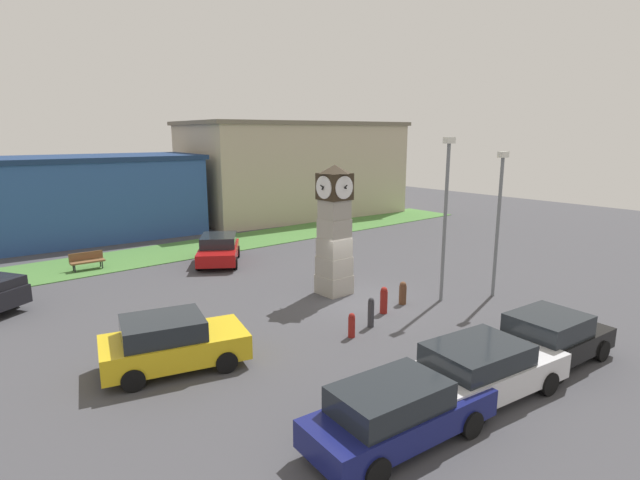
# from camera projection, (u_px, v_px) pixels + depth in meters

# --- Properties ---
(ground_plane) EXTENTS (72.25, 72.25, 0.00)m
(ground_plane) POSITION_uv_depth(u_px,v_px,m) (362.00, 302.00, 20.49)
(ground_plane) COLOR #424247
(clock_tower) EXTENTS (1.50, 1.56, 5.51)m
(clock_tower) POSITION_uv_depth(u_px,v_px,m) (334.00, 232.00, 21.00)
(clock_tower) COLOR #9E998F
(clock_tower) RESTS_ON ground_plane
(bollard_near_tower) EXTENTS (0.24, 0.24, 0.86)m
(bollard_near_tower) POSITION_uv_depth(u_px,v_px,m) (352.00, 325.00, 16.84)
(bollard_near_tower) COLOR maroon
(bollard_near_tower) RESTS_ON ground_plane
(bollard_mid_row) EXTENTS (0.23, 0.23, 1.09)m
(bollard_mid_row) POSITION_uv_depth(u_px,v_px,m) (371.00, 312.00, 17.72)
(bollard_mid_row) COLOR #333338
(bollard_mid_row) RESTS_ON ground_plane
(bollard_far_row) EXTENTS (0.29, 0.29, 1.05)m
(bollard_far_row) POSITION_uv_depth(u_px,v_px,m) (384.00, 300.00, 19.08)
(bollard_far_row) COLOR maroon
(bollard_far_row) RESTS_ON ground_plane
(bollard_end_row) EXTENTS (0.30, 0.30, 0.94)m
(bollard_end_row) POSITION_uv_depth(u_px,v_px,m) (403.00, 293.00, 20.11)
(bollard_end_row) COLOR brown
(bollard_end_row) RESTS_ON ground_plane
(car_navy_sedan) EXTENTS (4.72, 2.13, 1.49)m
(car_navy_sedan) POSITION_uv_depth(u_px,v_px,m) (397.00, 412.00, 11.02)
(car_navy_sedan) COLOR navy
(car_navy_sedan) RESTS_ON ground_plane
(car_near_tower) EXTENTS (4.77, 2.54, 1.49)m
(car_near_tower) POSITION_uv_depth(u_px,v_px,m) (483.00, 368.00, 13.05)
(car_near_tower) COLOR silver
(car_near_tower) RESTS_ON ground_plane
(car_by_building) EXTENTS (4.02, 2.31, 1.51)m
(car_by_building) POSITION_uv_depth(u_px,v_px,m) (550.00, 337.00, 15.05)
(car_by_building) COLOR black
(car_by_building) RESTS_ON ground_plane
(car_far_lot) EXTENTS (4.48, 2.96, 1.59)m
(car_far_lot) POSITION_uv_depth(u_px,v_px,m) (172.00, 342.00, 14.56)
(car_far_lot) COLOR gold
(car_far_lot) RESTS_ON ground_plane
(car_silver_hatch) EXTENTS (3.86, 4.47, 1.47)m
(car_silver_hatch) POSITION_uv_depth(u_px,v_px,m) (219.00, 249.00, 26.44)
(car_silver_hatch) COLOR #A51111
(car_silver_hatch) RESTS_ON ground_plane
(bench) EXTENTS (1.63, 0.62, 0.90)m
(bench) POSITION_uv_depth(u_px,v_px,m) (87.00, 260.00, 25.10)
(bench) COLOR brown
(bench) RESTS_ON ground_plane
(street_lamp_near_road) EXTENTS (0.50, 0.24, 6.63)m
(street_lamp_near_road) POSITION_uv_depth(u_px,v_px,m) (446.00, 209.00, 19.86)
(street_lamp_near_road) COLOR slate
(street_lamp_near_road) RESTS_ON ground_plane
(street_lamp_far_side) EXTENTS (0.50, 0.24, 6.06)m
(street_lamp_far_side) POSITION_uv_depth(u_px,v_px,m) (499.00, 214.00, 20.51)
(street_lamp_far_side) COLOR slate
(street_lamp_far_side) RESTS_ON ground_plane
(warehouse_blue_far) EXTENTS (16.17, 7.90, 5.34)m
(warehouse_blue_far) POSITION_uv_depth(u_px,v_px,m) (76.00, 198.00, 32.07)
(warehouse_blue_far) COLOR #2D5193
(warehouse_blue_far) RESTS_ON ground_plane
(storefront_low_left) EXTENTS (18.43, 11.66, 7.67)m
(storefront_low_left) POSITION_uv_depth(u_px,v_px,m) (292.00, 168.00, 42.16)
(storefront_low_left) COLOR #B7A88E
(storefront_low_left) RESTS_ON ground_plane
(grass_verge_far) EXTENTS (43.35, 4.58, 0.04)m
(grass_verge_far) POSITION_uv_depth(u_px,v_px,m) (204.00, 247.00, 30.21)
(grass_verge_far) COLOR #477A38
(grass_verge_far) RESTS_ON ground_plane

